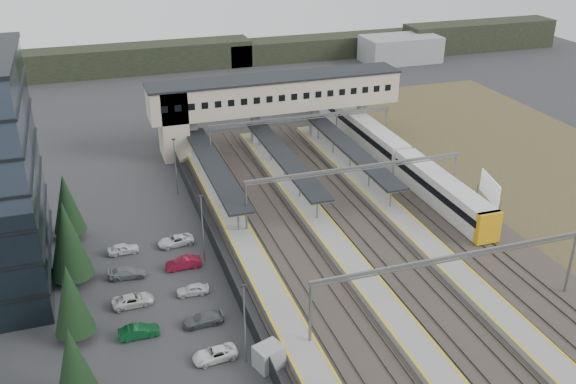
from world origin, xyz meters
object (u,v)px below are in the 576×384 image
object	(u,v)px
relay_cabin_far	(269,356)
billboard	(490,190)
footbridge	(259,98)
train	(372,137)

from	to	relation	value
relay_cabin_far	billboard	world-z (taller)	billboard
footbridge	billboard	xyz separation A→B (m)	(21.01, -32.06, -4.58)
relay_cabin_far	billboard	xyz separation A→B (m)	(34.94, 19.11, 2.29)
train	billboard	size ratio (longest dim) A/B	11.08
footbridge	train	distance (m)	18.81
billboard	relay_cabin_far	bearing A→B (deg)	-151.32
footbridge	billboard	distance (m)	38.61
relay_cabin_far	train	bearing A→B (deg)	55.34
relay_cabin_far	footbridge	xyz separation A→B (m)	(13.93, 51.18, 6.86)
footbridge	train	xyz separation A→B (m)	(16.30, -7.45, -5.73)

